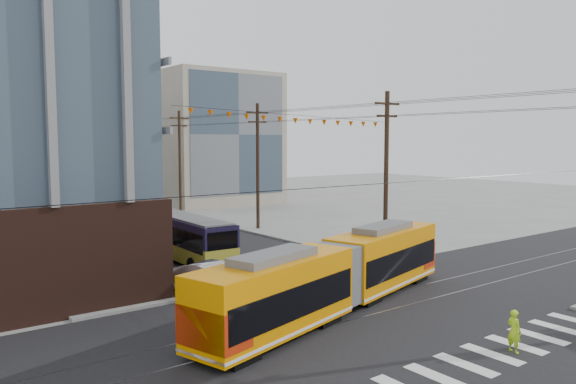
% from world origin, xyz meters
% --- Properties ---
extents(ground, '(160.00, 160.00, 0.00)m').
position_xyz_m(ground, '(0.00, 0.00, 0.00)').
color(ground, slate).
extents(bg_bldg_ne_near, '(14.00, 14.00, 16.00)m').
position_xyz_m(bg_bldg_ne_near, '(16.00, 48.00, 8.00)').
color(bg_bldg_ne_near, gray).
rests_on(bg_bldg_ne_near, ground).
extents(bg_bldg_ne_far, '(16.00, 16.00, 14.00)m').
position_xyz_m(bg_bldg_ne_far, '(18.00, 68.00, 7.00)').
color(bg_bldg_ne_far, '#8C99A5').
rests_on(bg_bldg_ne_far, ground).
extents(utility_pole_far, '(0.30, 0.30, 11.00)m').
position_xyz_m(utility_pole_far, '(8.50, 56.00, 5.50)').
color(utility_pole_far, black).
rests_on(utility_pole_far, ground).
extents(streetcar, '(17.28, 6.98, 3.33)m').
position_xyz_m(streetcar, '(-1.75, 4.47, 1.66)').
color(streetcar, orange).
rests_on(streetcar, ground).
extents(city_bus, '(2.63, 10.72, 3.02)m').
position_xyz_m(city_bus, '(-2.29, 18.80, 1.51)').
color(city_bus, '#1A1536').
rests_on(city_bus, ground).
extents(parked_car_silver, '(3.44, 5.11, 1.59)m').
position_xyz_m(parked_car_silver, '(-5.21, 11.10, 0.80)').
color(parked_car_silver, '#AAABB1').
rests_on(parked_car_silver, ground).
extents(parked_car_white, '(2.95, 5.05, 1.38)m').
position_xyz_m(parked_car_white, '(-5.16, 18.36, 0.69)').
color(parked_car_white, beige).
rests_on(parked_car_white, ground).
extents(parked_car_grey, '(2.62, 4.49, 1.18)m').
position_xyz_m(parked_car_grey, '(-5.14, 23.59, 0.59)').
color(parked_car_grey, '#5B5E63').
rests_on(parked_car_grey, ground).
extents(pedestrian, '(0.47, 0.64, 1.62)m').
position_xyz_m(pedestrian, '(0.04, -3.34, 0.81)').
color(pedestrian, '#AFE21C').
rests_on(pedestrian, ground).
extents(jersey_barrier, '(1.25, 3.71, 0.73)m').
position_xyz_m(jersey_barrier, '(8.30, 11.13, 0.36)').
color(jersey_barrier, gray).
rests_on(jersey_barrier, ground).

